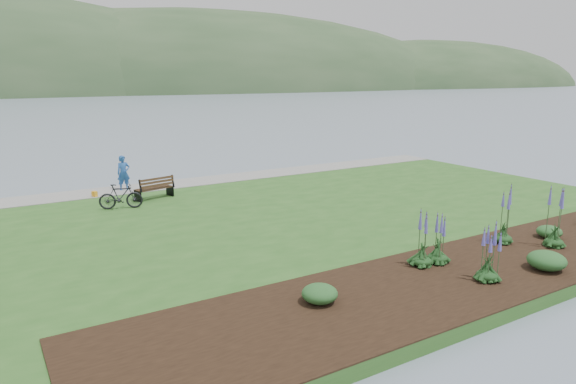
# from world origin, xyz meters

# --- Properties ---
(ground) EXTENTS (600.00, 600.00, 0.00)m
(ground) POSITION_xyz_m (0.00, 0.00, 0.00)
(ground) COLOR slate
(ground) RESTS_ON ground
(lawn) EXTENTS (34.00, 20.00, 0.40)m
(lawn) POSITION_xyz_m (0.00, -2.00, 0.20)
(lawn) COLOR #28551E
(lawn) RESTS_ON ground
(shoreline_path) EXTENTS (34.00, 2.20, 0.03)m
(shoreline_path) POSITION_xyz_m (0.00, 6.90, 0.42)
(shoreline_path) COLOR gray
(shoreline_path) RESTS_ON lawn
(garden_bed) EXTENTS (24.00, 4.40, 0.04)m
(garden_bed) POSITION_xyz_m (3.00, -9.80, 0.42)
(garden_bed) COLOR black
(garden_bed) RESTS_ON lawn
(far_hillside) EXTENTS (580.00, 80.00, 38.00)m
(far_hillside) POSITION_xyz_m (20.00, 170.00, 0.00)
(far_hillside) COLOR #2E4A29
(far_hillside) RESTS_ON ground
(park_bench) EXTENTS (1.88, 1.09, 1.09)m
(park_bench) POSITION_xyz_m (-2.74, 4.18, 0.94)
(park_bench) COLOR #312013
(park_bench) RESTS_ON lawn
(person) EXTENTS (0.77, 0.54, 2.09)m
(person) POSITION_xyz_m (-3.53, 6.84, 1.44)
(person) COLOR #21509B
(person) RESTS_ON lawn
(bicycle_b) EXTENTS (1.06, 1.92, 1.11)m
(bicycle_b) POSITION_xyz_m (-4.59, 3.13, 0.95)
(bicycle_b) COLOR black
(bicycle_b) RESTS_ON lawn
(pannier) EXTENTS (0.26, 0.31, 0.28)m
(pannier) POSITION_xyz_m (-5.14, 6.05, 0.54)
(pannier) COLOR orange
(pannier) RESTS_ON lawn
(echium_0) EXTENTS (0.62, 0.62, 1.78)m
(echium_0) POSITION_xyz_m (2.22, -10.56, 1.19)
(echium_0) COLOR #143715
(echium_0) RESTS_ON garden_bed
(echium_1) EXTENTS (0.62, 0.62, 2.27)m
(echium_1) POSITION_xyz_m (5.51, -8.64, 1.31)
(echium_1) COLOR #143715
(echium_1) RESTS_ON garden_bed
(echium_2) EXTENTS (0.62, 0.62, 2.24)m
(echium_2) POSITION_xyz_m (6.64, -9.80, 1.30)
(echium_2) COLOR #143715
(echium_2) RESTS_ON garden_bed
(echium_4) EXTENTS (0.62, 0.62, 2.10)m
(echium_4) POSITION_xyz_m (1.48, -8.76, 1.23)
(echium_4) COLOR #143715
(echium_4) RESTS_ON garden_bed
(echium_5) EXTENTS (0.62, 0.62, 1.74)m
(echium_5) POSITION_xyz_m (2.10, -8.82, 1.07)
(echium_5) COLOR #143715
(echium_5) RESTS_ON garden_bed
(shrub_0) EXTENTS (0.93, 0.93, 0.47)m
(shrub_0) POSITION_xyz_m (-2.64, -9.27, 0.67)
(shrub_0) COLOR #1E4C21
(shrub_0) RESTS_ON garden_bed
(shrub_1) EXTENTS (1.11, 1.11, 0.56)m
(shrub_1) POSITION_xyz_m (4.45, -10.92, 0.72)
(shrub_1) COLOR #1E4C21
(shrub_1) RESTS_ON garden_bed
(shrub_2) EXTENTS (0.86, 0.86, 0.43)m
(shrub_2) POSITION_xyz_m (7.44, -9.13, 0.66)
(shrub_2) COLOR #1E4C21
(shrub_2) RESTS_ON garden_bed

